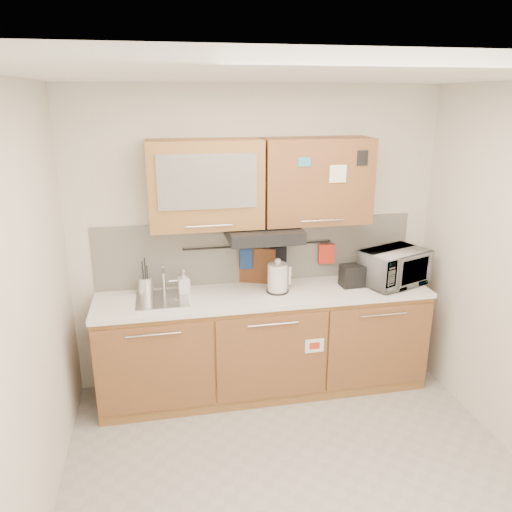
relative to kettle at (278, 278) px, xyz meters
name	(u,v)px	position (x,y,z in m)	size (l,w,h in m)	color
floor	(301,484)	(-0.11, -1.20, -1.04)	(3.20, 3.20, 0.00)	#9E9993
ceiling	(315,75)	(-0.11, -1.20, 1.56)	(3.20, 3.20, 0.00)	white
wall_back	(258,240)	(-0.11, 0.30, 0.26)	(3.20, 3.20, 0.00)	silver
wall_left	(21,330)	(-1.71, -1.20, 0.26)	(3.00, 3.00, 0.00)	silver
base_cabinet	(264,347)	(-0.11, 0.00, -0.63)	(2.80, 0.64, 0.88)	olive
countertop	(265,295)	(-0.11, -0.01, -0.14)	(2.82, 0.62, 0.04)	white
backsplash	(258,251)	(-0.11, 0.29, 0.16)	(2.80, 0.02, 0.56)	silver
upper_cabinets	(261,183)	(-0.12, 0.13, 0.79)	(1.82, 0.37, 0.70)	olive
range_hood	(264,234)	(-0.11, 0.05, 0.38)	(0.60, 0.46, 0.10)	black
sink	(163,299)	(-0.96, 0.01, -0.11)	(0.42, 0.40, 0.26)	silver
utensil_rail	(259,245)	(-0.11, 0.25, 0.22)	(0.02, 0.02, 1.30)	black
utensil_crock	(146,286)	(-1.09, 0.14, -0.04)	(0.15, 0.15, 0.32)	silver
kettle	(278,278)	(0.00, 0.00, 0.00)	(0.22, 0.20, 0.30)	silver
toaster	(355,275)	(0.69, 0.01, -0.02)	(0.25, 0.16, 0.19)	black
microwave	(394,267)	(1.04, -0.02, 0.03)	(0.55, 0.38, 0.31)	#999999
soap_bottle	(184,282)	(-0.78, 0.12, -0.02)	(0.09, 0.09, 0.20)	#999999
cutting_board	(256,271)	(-0.14, 0.24, -0.01)	(0.34, 0.02, 0.42)	brown
oven_mitt	(246,259)	(-0.23, 0.24, 0.11)	(0.11, 0.03, 0.18)	navy
dark_pouch	(278,259)	(0.06, 0.24, 0.09)	(0.14, 0.04, 0.23)	black
pot_holder	(327,254)	(0.51, 0.24, 0.11)	(0.15, 0.02, 0.18)	red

